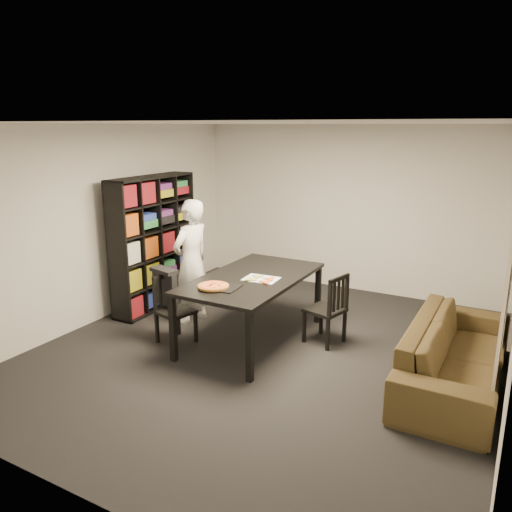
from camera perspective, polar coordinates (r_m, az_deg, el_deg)
The scene contains 14 objects.
room at distance 5.54m, azimuth 1.44°, elevation 1.36°, with size 5.01×5.51×2.61m.
curtain_left at distance 5.07m, azimuth 26.77°, elevation -3.27°, with size 0.03×0.70×2.25m, color beige.
curtain_right at distance 6.08m, azimuth 27.24°, elevation -0.55°, with size 0.03×0.70×2.25m, color beige.
bookshelf at distance 7.28m, azimuth -11.58°, elevation 1.49°, with size 0.35×1.50×1.90m, color black.
dining_table at distance 6.02m, azimuth -0.46°, elevation -3.03°, with size 1.09×1.96×0.82m.
chair_left at distance 6.17m, azimuth -9.66°, elevation -5.42°, with size 0.47×0.47×0.84m.
chair_right at distance 6.05m, azimuth 8.57°, elevation -5.57°, with size 0.50×0.50×0.88m.
draped_jacket at distance 6.19m, azimuth -10.39°, elevation -3.31°, with size 0.40×0.24×0.46m.
person at distance 6.66m, azimuth -7.40°, elevation -0.63°, with size 0.60×0.40×1.66m, color silver.
baking_tray at distance 5.61m, azimuth -4.02°, elevation -3.54°, with size 0.40×0.32×0.01m, color black.
pepperoni_pizza at distance 5.58m, azimuth -4.91°, elevation -3.44°, with size 0.35×0.35×0.03m.
kitchen_towel at distance 5.89m, azimuth 0.60°, elevation -2.64°, with size 0.40×0.30×0.01m, color white.
pizza_slices at distance 5.85m, azimuth 0.53°, elevation -2.65°, with size 0.37×0.31×0.01m, color gold, non-canonical shape.
sofa at distance 5.55m, azimuth 21.86°, elevation -10.35°, with size 2.25×0.88×0.66m, color #3B2E17.
Camera 1 is at (2.47, -4.79, 2.58)m, focal length 35.00 mm.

